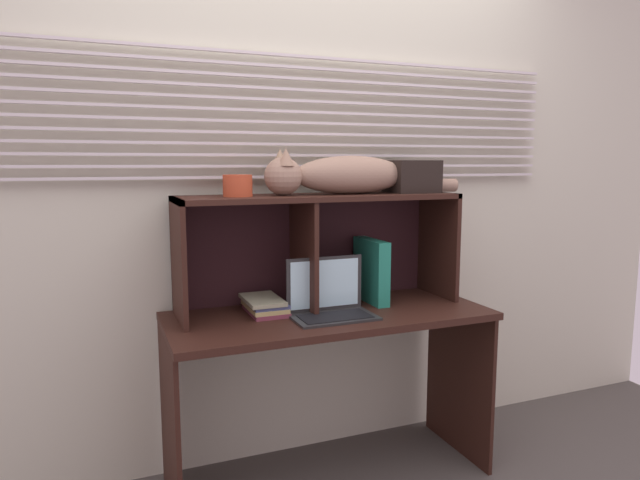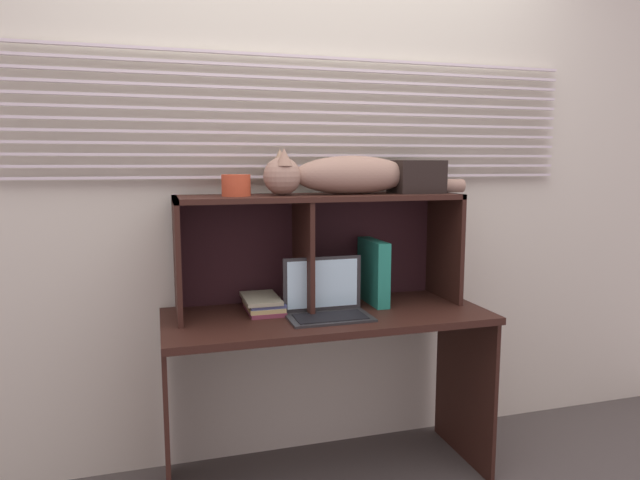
% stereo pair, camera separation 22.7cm
% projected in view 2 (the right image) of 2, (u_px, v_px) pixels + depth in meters
% --- Properties ---
extents(back_panel_with_blinds, '(4.40, 0.08, 2.50)m').
position_uv_depth(back_panel_with_blinds, '(307.00, 188.00, 2.58)').
color(back_panel_with_blinds, beige).
rests_on(back_panel_with_blinds, ground).
extents(desk, '(1.36, 0.56, 0.75)m').
position_uv_depth(desk, '(327.00, 347.00, 2.37)').
color(desk, black).
rests_on(desk, ground).
extents(hutch_shelf_unit, '(1.22, 0.33, 0.49)m').
position_uv_depth(hutch_shelf_unit, '(316.00, 230.00, 2.43)').
color(hutch_shelf_unit, black).
rests_on(hutch_shelf_unit, desk).
extents(cat, '(0.93, 0.18, 0.19)m').
position_uv_depth(cat, '(342.00, 175.00, 2.40)').
color(cat, '#9A7964').
rests_on(cat, hutch_shelf_unit).
extents(laptop, '(0.34, 0.21, 0.24)m').
position_uv_depth(laptop, '(327.00, 303.00, 2.29)').
color(laptop, '#272727').
rests_on(laptop, desk).
extents(binder_upright, '(0.06, 0.26, 0.29)m').
position_uv_depth(binder_upright, '(373.00, 272.00, 2.50)').
color(binder_upright, '#208066').
rests_on(binder_upright, desk).
extents(book_stack, '(0.16, 0.25, 0.07)m').
position_uv_depth(book_stack, '(263.00, 304.00, 2.37)').
color(book_stack, brown).
rests_on(book_stack, desk).
extents(small_basket, '(0.12, 0.12, 0.09)m').
position_uv_depth(small_basket, '(236.00, 185.00, 2.28)').
color(small_basket, '#BC4526').
rests_on(small_basket, hutch_shelf_unit).
extents(storage_box, '(0.21, 0.18, 0.15)m').
position_uv_depth(storage_box, '(416.00, 177.00, 2.50)').
color(storage_box, black).
rests_on(storage_box, hutch_shelf_unit).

